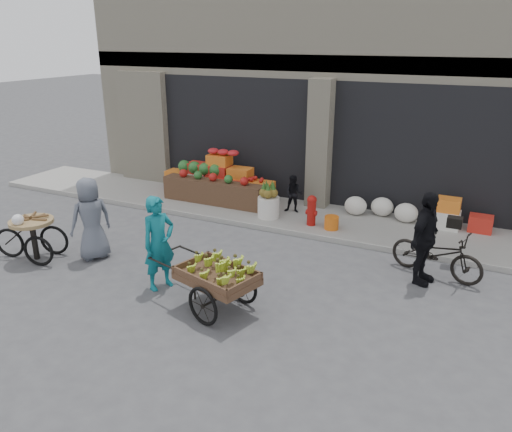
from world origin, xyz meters
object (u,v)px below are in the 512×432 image
at_px(tricycle_cart, 33,233).
at_px(pineapple_bin, 269,207).
at_px(fire_hydrant, 312,209).
at_px(bicycle, 437,253).
at_px(orange_bucket, 331,223).
at_px(seated_person, 294,194).
at_px(vendor_woman, 159,243).
at_px(vendor_grey, 91,219).
at_px(banana_cart, 215,273).
at_px(cyclist, 425,239).

bearing_deg(tricycle_cart, pineapple_bin, 33.73).
xyz_separation_m(fire_hydrant, bicycle, (2.88, -1.21, -0.05)).
xyz_separation_m(pineapple_bin, fire_hydrant, (1.10, -0.05, 0.13)).
distance_m(pineapple_bin, tricycle_cart, 5.18).
bearing_deg(fire_hydrant, pineapple_bin, 177.40).
bearing_deg(orange_bucket, seated_person, 149.74).
bearing_deg(seated_person, fire_hydrant, -52.88).
bearing_deg(vendor_woman, vendor_grey, 98.91).
relative_size(banana_cart, cyclist, 1.34).
bearing_deg(tricycle_cart, seated_person, 34.50).
distance_m(tricycle_cart, bicycle, 7.79).
height_order(orange_bucket, cyclist, cyclist).
xyz_separation_m(banana_cart, cyclist, (2.87, 2.44, 0.20)).
distance_m(orange_bucket, vendor_grey, 5.15).
bearing_deg(vendor_woman, banana_cart, -79.89).
relative_size(pineapple_bin, cyclist, 0.30).
relative_size(pineapple_bin, seated_person, 0.56).
distance_m(vendor_woman, bicycle, 5.06).
bearing_deg(vendor_woman, orange_bucket, -5.78).
bearing_deg(orange_bucket, bicycle, -26.08).
bearing_deg(fire_hydrant, tricycle_cart, -138.52).
relative_size(vendor_woman, tricycle_cart, 1.16).
relative_size(pineapple_bin, fire_hydrant, 0.73).
distance_m(orange_bucket, vendor_woman, 4.26).
bearing_deg(vendor_woman, tricycle_cart, 113.97).
bearing_deg(vendor_grey, fire_hydrant, 160.49).
height_order(fire_hydrant, bicycle, bicycle).
relative_size(pineapple_bin, orange_bucket, 1.62).
height_order(pineapple_bin, seated_person, seated_person).
distance_m(seated_person, vendor_grey, 4.84).
xyz_separation_m(vendor_grey, bicycle, (6.29, 2.14, -0.38)).
relative_size(vendor_woman, bicycle, 0.99).
height_order(pineapple_bin, bicycle, bicycle).
height_order(orange_bucket, banana_cart, banana_cart).
height_order(seated_person, vendor_woman, vendor_woman).
bearing_deg(seated_person, vendor_woman, -109.58).
relative_size(banana_cart, vendor_grey, 1.38).
distance_m(vendor_grey, bicycle, 6.65).
bearing_deg(seated_person, orange_bucket, -40.26).
xyz_separation_m(pineapple_bin, vendor_woman, (-0.35, -3.85, 0.48)).
height_order(seated_person, bicycle, seated_person).
relative_size(pineapple_bin, vendor_woman, 0.31).
distance_m(pineapple_bin, vendor_grey, 4.14).
distance_m(pineapple_bin, orange_bucket, 1.61).
xyz_separation_m(seated_person, bicycle, (3.58, -1.86, -0.13)).
relative_size(fire_hydrant, tricycle_cart, 0.49).
height_order(pineapple_bin, orange_bucket, pineapple_bin).
bearing_deg(pineapple_bin, cyclist, -23.77).
bearing_deg(vendor_woman, fire_hydrant, 0.81).
height_order(fire_hydrant, seated_person, seated_person).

